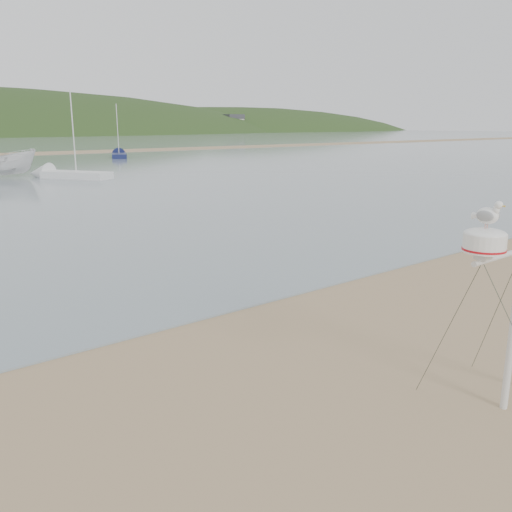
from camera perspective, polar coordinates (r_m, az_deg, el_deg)
ground at (r=6.52m, az=-11.59°, el=-22.99°), size 560.00×560.00×0.00m
sailboat_blue_far at (r=67.50m, az=-14.23°, el=10.30°), size 4.19×6.71×6.61m
sailboat_white_near at (r=42.53m, az=-20.26°, el=8.10°), size 4.92×6.67×6.76m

